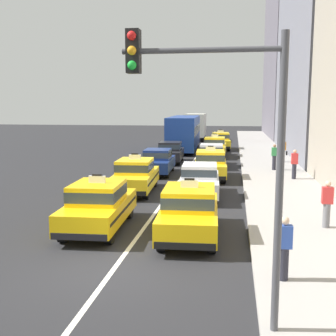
{
  "coord_description": "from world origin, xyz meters",
  "views": [
    {
      "loc": [
        3.03,
        -10.29,
        4.25
      ],
      "look_at": [
        -0.03,
        9.47,
        1.3
      ],
      "focal_mm": 45.28,
      "sensor_mm": 36.0,
      "label": 1
    }
  ],
  "objects_px": {
    "taxi_right_nearest": "(189,211)",
    "pedestrian_far_corner": "(327,204)",
    "bus_left_fifth": "(184,131)",
    "box_truck_left_sixth": "(196,126)",
    "pedestrian_mid_block": "(284,248)",
    "taxi_right_third": "(210,164)",
    "pedestrian_by_storefront": "(284,150)",
    "pedestrian_trailing": "(274,157)",
    "sedan_left_third": "(158,161)",
    "taxi_right_sixth": "(220,141)",
    "taxi_left_nearest": "(99,205)",
    "sedan_right_fourth": "(211,155)",
    "taxi_right_fifth": "(215,146)",
    "pedestrian_near_crosswalk": "(294,164)",
    "sedan_left_fourth": "(170,152)",
    "taxi_left_second": "(135,175)",
    "sedan_right_second": "(200,179)",
    "traffic_light_pole": "(225,130)"
  },
  "relations": [
    {
      "from": "pedestrian_by_storefront",
      "to": "pedestrian_trailing",
      "type": "height_order",
      "value": "pedestrian_by_storefront"
    },
    {
      "from": "pedestrian_by_storefront",
      "to": "taxi_right_third",
      "type": "bearing_deg",
      "value": -124.18
    },
    {
      "from": "taxi_right_sixth",
      "to": "pedestrian_trailing",
      "type": "bearing_deg",
      "value": -74.21
    },
    {
      "from": "pedestrian_by_storefront",
      "to": "sedan_right_second",
      "type": "bearing_deg",
      "value": -112.53
    },
    {
      "from": "sedan_right_second",
      "to": "pedestrian_trailing",
      "type": "height_order",
      "value": "pedestrian_trailing"
    },
    {
      "from": "taxi_left_second",
      "to": "pedestrian_far_corner",
      "type": "bearing_deg",
      "value": -34.46
    },
    {
      "from": "taxi_left_second",
      "to": "taxi_right_third",
      "type": "xyz_separation_m",
      "value": [
        3.42,
        4.55,
        0.0
      ]
    },
    {
      "from": "box_truck_left_sixth",
      "to": "taxi_right_fifth",
      "type": "xyz_separation_m",
      "value": [
        3.08,
        -16.89,
        -0.9
      ]
    },
    {
      "from": "taxi_right_nearest",
      "to": "taxi_right_sixth",
      "type": "bearing_deg",
      "value": 89.78
    },
    {
      "from": "taxi_left_second",
      "to": "box_truck_left_sixth",
      "type": "relative_size",
      "value": 0.67
    },
    {
      "from": "taxi_right_nearest",
      "to": "pedestrian_far_corner",
      "type": "bearing_deg",
      "value": 15.54
    },
    {
      "from": "sedan_right_second",
      "to": "pedestrian_mid_block",
      "type": "distance_m",
      "value": 9.9
    },
    {
      "from": "taxi_right_sixth",
      "to": "pedestrian_mid_block",
      "type": "relative_size",
      "value": 3.01
    },
    {
      "from": "box_truck_left_sixth",
      "to": "pedestrian_near_crosswalk",
      "type": "bearing_deg",
      "value": -73.9
    },
    {
      "from": "sedan_right_fourth",
      "to": "traffic_light_pole",
      "type": "relative_size",
      "value": 0.78
    },
    {
      "from": "sedan_left_fourth",
      "to": "sedan_right_fourth",
      "type": "bearing_deg",
      "value": -25.37
    },
    {
      "from": "sedan_right_second",
      "to": "pedestrian_far_corner",
      "type": "distance_m",
      "value": 6.71
    },
    {
      "from": "sedan_left_third",
      "to": "pedestrian_far_corner",
      "type": "xyz_separation_m",
      "value": [
        7.79,
        -11.12,
        0.12
      ]
    },
    {
      "from": "pedestrian_near_crosswalk",
      "to": "sedan_right_second",
      "type": "bearing_deg",
      "value": -134.62
    },
    {
      "from": "box_truck_left_sixth",
      "to": "sedan_right_fourth",
      "type": "xyz_separation_m",
      "value": [
        3.1,
        -22.55,
        -0.93
      ]
    },
    {
      "from": "sedan_left_third",
      "to": "taxi_right_fifth",
      "type": "height_order",
      "value": "taxi_right_fifth"
    },
    {
      "from": "bus_left_fifth",
      "to": "box_truck_left_sixth",
      "type": "height_order",
      "value": "box_truck_left_sixth"
    },
    {
      "from": "taxi_left_nearest",
      "to": "pedestrian_far_corner",
      "type": "xyz_separation_m",
      "value": [
        7.72,
        0.91,
        0.09
      ]
    },
    {
      "from": "sedan_left_fourth",
      "to": "pedestrian_far_corner",
      "type": "height_order",
      "value": "pedestrian_far_corner"
    },
    {
      "from": "sedan_left_third",
      "to": "taxi_right_sixth",
      "type": "distance_m",
      "value": 16.04
    },
    {
      "from": "sedan_right_second",
      "to": "taxi_right_third",
      "type": "distance_m",
      "value": 5.17
    },
    {
      "from": "taxi_left_nearest",
      "to": "sedan_right_fourth",
      "type": "relative_size",
      "value": 1.06
    },
    {
      "from": "sedan_right_second",
      "to": "taxi_right_third",
      "type": "relative_size",
      "value": 0.94
    },
    {
      "from": "pedestrian_trailing",
      "to": "box_truck_left_sixth",
      "type": "bearing_deg",
      "value": 106.42
    },
    {
      "from": "taxi_right_nearest",
      "to": "pedestrian_by_storefront",
      "type": "height_order",
      "value": "taxi_right_nearest"
    },
    {
      "from": "sedan_right_fourth",
      "to": "taxi_right_sixth",
      "type": "height_order",
      "value": "taxi_right_sixth"
    },
    {
      "from": "taxi_left_nearest",
      "to": "sedan_right_second",
      "type": "height_order",
      "value": "taxi_left_nearest"
    },
    {
      "from": "sedan_left_third",
      "to": "pedestrian_trailing",
      "type": "distance_m",
      "value": 7.51
    },
    {
      "from": "bus_left_fifth",
      "to": "taxi_right_fifth",
      "type": "height_order",
      "value": "bus_left_fifth"
    },
    {
      "from": "box_truck_left_sixth",
      "to": "taxi_right_fifth",
      "type": "relative_size",
      "value": 1.53
    },
    {
      "from": "taxi_left_nearest",
      "to": "taxi_right_sixth",
      "type": "xyz_separation_m",
      "value": [
        3.29,
        27.71,
        0.0
      ]
    },
    {
      "from": "sedan_left_fourth",
      "to": "pedestrian_by_storefront",
      "type": "height_order",
      "value": "pedestrian_by_storefront"
    },
    {
      "from": "pedestrian_by_storefront",
      "to": "pedestrian_trailing",
      "type": "xyz_separation_m",
      "value": [
        -1.04,
        -4.16,
        0.0
      ]
    },
    {
      "from": "taxi_left_nearest",
      "to": "pedestrian_by_storefront",
      "type": "bearing_deg",
      "value": 65.72
    },
    {
      "from": "box_truck_left_sixth",
      "to": "pedestrian_mid_block",
      "type": "height_order",
      "value": "box_truck_left_sixth"
    },
    {
      "from": "taxi_left_nearest",
      "to": "bus_left_fifth",
      "type": "xyz_separation_m",
      "value": [
        -0.14,
        26.77,
        0.94
      ]
    },
    {
      "from": "box_truck_left_sixth",
      "to": "taxi_right_third",
      "type": "height_order",
      "value": "box_truck_left_sixth"
    },
    {
      "from": "taxi_right_sixth",
      "to": "pedestrian_by_storefront",
      "type": "height_order",
      "value": "taxi_right_sixth"
    },
    {
      "from": "taxi_right_third",
      "to": "pedestrian_far_corner",
      "type": "xyz_separation_m",
      "value": [
        4.47,
        -9.97,
        0.09
      ]
    },
    {
      "from": "taxi_left_second",
      "to": "pedestrian_near_crosswalk",
      "type": "distance_m",
      "value": 9.26
    },
    {
      "from": "taxi_left_second",
      "to": "sedan_right_fourth",
      "type": "relative_size",
      "value": 1.07
    },
    {
      "from": "taxi_right_fifth",
      "to": "pedestrian_trailing",
      "type": "relative_size",
      "value": 2.76
    },
    {
      "from": "taxi_left_nearest",
      "to": "taxi_right_sixth",
      "type": "height_order",
      "value": "same"
    },
    {
      "from": "taxi_right_third",
      "to": "sedan_right_second",
      "type": "bearing_deg",
      "value": -92.38
    },
    {
      "from": "box_truck_left_sixth",
      "to": "sedan_left_third",
      "type": "bearing_deg",
      "value": -90.05
    }
  ]
}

